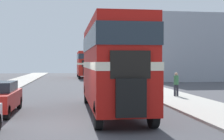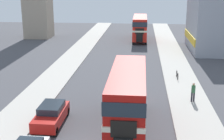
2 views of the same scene
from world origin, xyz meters
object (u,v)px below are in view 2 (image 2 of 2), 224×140
object	(u,v)px
car_parked_mid	(51,114)
pedestrian_walking	(193,91)
double_decker_bus	(128,96)
bicycle_on_pavement	(177,75)
bus_distant	(140,26)

from	to	relation	value
car_parked_mid	pedestrian_walking	world-z (taller)	pedestrian_walking
car_parked_mid	pedestrian_walking	distance (m)	12.13
double_decker_bus	bicycle_on_pavement	world-z (taller)	double_decker_bus
pedestrian_walking	bicycle_on_pavement	xyz separation A→B (m)	(-0.64, 6.58, -0.58)
bus_distant	bicycle_on_pavement	distance (m)	23.07
double_decker_bus	car_parked_mid	distance (m)	5.85
double_decker_bus	pedestrian_walking	bearing A→B (deg)	47.17
bus_distant	car_parked_mid	distance (m)	35.07
double_decker_bus	car_parked_mid	size ratio (longest dim) A/B	2.25
double_decker_bus	car_parked_mid	world-z (taller)	double_decker_bus
bus_distant	pedestrian_walking	world-z (taller)	bus_distant
pedestrian_walking	car_parked_mid	bearing A→B (deg)	-153.87
double_decker_bus	pedestrian_walking	size ratio (longest dim) A/B	5.77
bus_distant	pedestrian_walking	xyz separation A→B (m)	(4.90, -29.17, -1.42)
bus_distant	car_parked_mid	size ratio (longest dim) A/B	2.33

